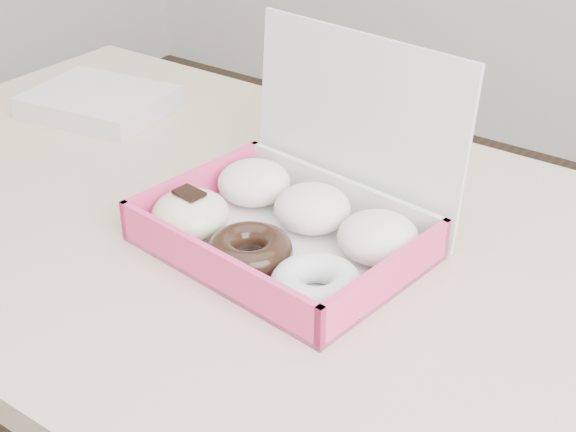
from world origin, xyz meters
The scene contains 3 objects.
table centered at (0.00, 0.00, 0.67)m, with size 1.20×0.80×0.75m.
donut_box centered at (0.16, -0.01, 0.79)m, with size 0.36×0.31×0.24m.
newspapers centered at (-0.35, 0.14, 0.77)m, with size 0.22×0.18×0.04m, color silver.
Camera 1 is at (0.66, -0.70, 1.29)m, focal length 50.00 mm.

